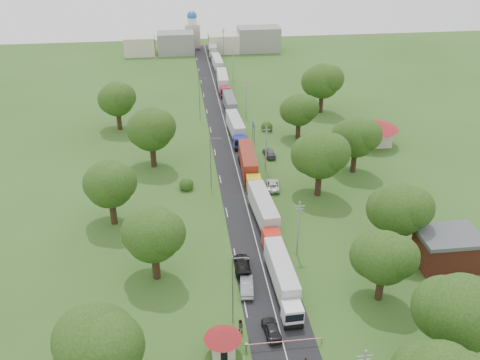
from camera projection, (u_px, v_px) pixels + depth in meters
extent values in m
plane|color=#2F511B|center=(253.00, 231.00, 84.64)|extent=(260.00, 260.00, 0.00)
cube|color=black|center=(238.00, 173.00, 102.15)|extent=(8.00, 200.00, 0.04)
cylinder|color=slate|center=(246.00, 348.00, 61.99)|extent=(0.20, 0.20, 1.10)
cube|color=slate|center=(246.00, 344.00, 61.76)|extent=(0.35, 0.35, 0.25)
cylinder|color=red|center=(284.00, 341.00, 62.27)|extent=(9.00, 0.12, 0.12)
cylinder|color=slate|center=(322.00, 341.00, 63.00)|extent=(0.10, 0.10, 1.00)
cube|color=beige|center=(223.00, 346.00, 61.39)|extent=(2.60, 2.60, 2.40)
cone|color=maroon|center=(223.00, 335.00, 60.59)|extent=(4.40, 4.40, 1.10)
cube|color=black|center=(234.00, 343.00, 61.44)|extent=(0.02, 1.20, 0.90)
cube|color=black|center=(224.00, 356.00, 60.34)|extent=(0.80, 0.02, 1.90)
cylinder|color=slate|center=(254.00, 134.00, 113.87)|extent=(0.12, 0.12, 4.00)
cylinder|color=slate|center=(253.00, 130.00, 115.97)|extent=(0.12, 0.12, 4.00)
cube|color=navy|center=(254.00, 125.00, 114.16)|extent=(0.06, 3.00, 1.00)
cube|color=silver|center=(254.00, 125.00, 114.16)|extent=(0.07, 3.10, 0.06)
cube|color=gray|center=(365.00, 356.00, 50.68)|extent=(1.60, 0.10, 0.10)
cube|color=gray|center=(364.00, 360.00, 50.92)|extent=(1.20, 0.10, 0.10)
cylinder|color=gray|center=(298.00, 229.00, 76.99)|extent=(0.24, 0.24, 9.00)
cube|color=gray|center=(300.00, 206.00, 75.20)|extent=(1.60, 0.10, 0.10)
cube|color=gray|center=(300.00, 209.00, 75.44)|extent=(1.20, 0.10, 0.10)
cylinder|color=gray|center=(266.00, 148.00, 101.51)|extent=(0.24, 0.24, 9.00)
cube|color=gray|center=(266.00, 130.00, 99.73)|extent=(1.60, 0.10, 0.10)
cube|color=gray|center=(266.00, 132.00, 99.96)|extent=(1.20, 0.10, 0.10)
cylinder|color=gray|center=(246.00, 99.00, 126.03)|extent=(0.24, 0.24, 9.00)
cube|color=gray|center=(246.00, 84.00, 124.25)|extent=(1.60, 0.10, 0.10)
cube|color=gray|center=(246.00, 86.00, 124.48)|extent=(1.20, 0.10, 0.10)
cylinder|color=gray|center=(233.00, 66.00, 150.56)|extent=(0.24, 0.24, 9.00)
cube|color=gray|center=(233.00, 53.00, 148.77)|extent=(1.60, 0.10, 0.10)
cube|color=gray|center=(233.00, 54.00, 149.01)|extent=(1.20, 0.10, 0.10)
cylinder|color=gray|center=(223.00, 42.00, 175.08)|extent=(0.24, 0.24, 9.00)
cube|color=gray|center=(223.00, 30.00, 173.29)|extent=(1.60, 0.10, 0.10)
cube|color=gray|center=(223.00, 32.00, 173.53)|extent=(1.20, 0.10, 0.10)
cylinder|color=slate|center=(233.00, 290.00, 64.17)|extent=(0.16, 0.16, 10.00)
cube|color=slate|center=(240.00, 258.00, 62.06)|extent=(1.80, 0.10, 0.10)
cube|color=slate|center=(247.00, 259.00, 62.21)|extent=(0.50, 0.22, 0.15)
cylinder|color=slate|center=(211.00, 163.00, 94.82)|extent=(0.16, 0.16, 10.00)
cube|color=slate|center=(215.00, 138.00, 92.71)|extent=(1.80, 0.10, 0.10)
cube|color=slate|center=(220.00, 139.00, 92.87)|extent=(0.50, 0.22, 0.15)
cylinder|color=slate|center=(199.00, 98.00, 125.47)|extent=(0.16, 0.16, 10.00)
cube|color=slate|center=(203.00, 78.00, 123.36)|extent=(1.80, 0.10, 0.10)
cube|color=slate|center=(206.00, 79.00, 123.52)|extent=(0.50, 0.22, 0.15)
cylinder|color=#382616|center=(453.00, 351.00, 59.26)|extent=(1.12, 1.12, 4.55)
sphere|color=#19380F|center=(463.00, 312.00, 56.64)|extent=(8.40, 8.40, 8.40)
sphere|color=#19380F|center=(445.00, 308.00, 58.10)|extent=(7.20, 7.20, 7.20)
cylinder|color=#382616|center=(380.00, 287.00, 69.50)|extent=(1.04, 1.04, 3.85)
sphere|color=#19380F|center=(384.00, 258.00, 67.30)|extent=(7.00, 7.00, 7.00)
sphere|color=#19380F|center=(398.00, 257.00, 66.21)|extent=(5.50, 5.50, 5.50)
sphere|color=#19380F|center=(373.00, 256.00, 68.52)|extent=(6.00, 6.00, 6.00)
cylinder|color=#382616|center=(395.00, 239.00, 78.83)|extent=(1.08, 1.08, 4.20)
sphere|color=#19380F|center=(400.00, 210.00, 76.42)|extent=(7.70, 7.70, 7.70)
sphere|color=#19380F|center=(413.00, 208.00, 75.22)|extent=(6.05, 6.05, 6.05)
sphere|color=#19380F|center=(389.00, 208.00, 77.76)|extent=(6.60, 6.60, 6.60)
cylinder|color=#382616|center=(318.00, 183.00, 93.74)|extent=(1.12, 1.12, 4.55)
sphere|color=#19380F|center=(321.00, 155.00, 91.12)|extent=(8.40, 8.40, 8.40)
sphere|color=#19380F|center=(331.00, 153.00, 89.81)|extent=(6.60, 6.60, 6.60)
sphere|color=#19380F|center=(311.00, 155.00, 92.59)|extent=(7.20, 7.20, 7.20)
cylinder|color=#382616|center=(354.00, 162.00, 101.82)|extent=(1.08, 1.08, 4.20)
sphere|color=#19380F|center=(356.00, 137.00, 99.41)|extent=(7.70, 7.70, 7.70)
sphere|color=#19380F|center=(366.00, 135.00, 98.21)|extent=(6.05, 6.05, 6.05)
sphere|color=#19380F|center=(348.00, 137.00, 100.75)|extent=(6.60, 6.60, 6.60)
cylinder|color=#382616|center=(298.00, 130.00, 116.02)|extent=(1.04, 1.04, 3.85)
sphere|color=#19380F|center=(299.00, 110.00, 113.82)|extent=(7.00, 7.00, 7.00)
sphere|color=#19380F|center=(306.00, 108.00, 112.73)|extent=(5.50, 5.50, 5.50)
sphere|color=#19380F|center=(293.00, 110.00, 115.04)|extent=(6.00, 6.00, 6.00)
cylinder|color=#382616|center=(321.00, 103.00, 129.98)|extent=(1.12, 1.12, 4.55)
sphere|color=#19380F|center=(323.00, 81.00, 127.36)|extent=(8.40, 8.40, 8.40)
sphere|color=#19380F|center=(330.00, 79.00, 126.05)|extent=(6.60, 6.60, 6.60)
sphere|color=#19380F|center=(316.00, 82.00, 128.82)|extent=(7.20, 7.20, 7.20)
sphere|color=#19380F|center=(97.00, 345.00, 52.49)|extent=(8.40, 8.40, 8.40)
sphere|color=#19380F|center=(111.00, 346.00, 51.18)|extent=(6.60, 6.60, 6.60)
sphere|color=#19380F|center=(88.00, 340.00, 53.95)|extent=(7.20, 7.20, 7.20)
cylinder|color=#382616|center=(156.00, 265.00, 73.25)|extent=(1.08, 1.08, 4.20)
sphere|color=#19380F|center=(153.00, 234.00, 70.84)|extent=(7.70, 7.70, 7.70)
sphere|color=#19380F|center=(163.00, 233.00, 69.64)|extent=(6.05, 6.05, 6.05)
sphere|color=#19380F|center=(145.00, 233.00, 72.19)|extent=(6.60, 6.60, 6.60)
cylinder|color=#382616|center=(113.00, 212.00, 85.62)|extent=(1.08, 1.08, 4.20)
sphere|color=#19380F|center=(110.00, 184.00, 83.21)|extent=(7.70, 7.70, 7.70)
sphere|color=#19380F|center=(117.00, 182.00, 82.01)|extent=(6.05, 6.05, 6.05)
sphere|color=#19380F|center=(104.00, 183.00, 84.56)|extent=(6.60, 6.60, 6.60)
cylinder|color=#382616|center=(153.00, 156.00, 103.71)|extent=(1.12, 1.12, 4.55)
sphere|color=#19380F|center=(151.00, 129.00, 101.09)|extent=(8.40, 8.40, 8.40)
sphere|color=#19380F|center=(159.00, 127.00, 99.78)|extent=(6.60, 6.60, 6.60)
sphere|color=#19380F|center=(145.00, 129.00, 102.56)|extent=(7.20, 7.20, 7.20)
cylinder|color=#382616|center=(119.00, 121.00, 120.44)|extent=(1.08, 1.08, 4.20)
sphere|color=#19380F|center=(117.00, 99.00, 118.03)|extent=(7.70, 7.70, 7.70)
sphere|color=#19380F|center=(122.00, 97.00, 116.83)|extent=(6.05, 6.05, 6.05)
sphere|color=#19380F|center=(112.00, 99.00, 119.37)|extent=(6.60, 6.60, 6.60)
cube|color=maroon|center=(446.00, 251.00, 75.89)|extent=(8.00, 6.00, 4.60)
cube|color=#47494F|center=(450.00, 236.00, 74.66)|extent=(8.60, 6.60, 0.60)
cube|color=beige|center=(373.00, 135.00, 113.25)|extent=(7.00, 5.00, 4.00)
cone|color=maroon|center=(374.00, 123.00, 111.88)|extent=(10.08, 10.08, 1.80)
cube|color=gray|center=(176.00, 43.00, 178.23)|extent=(12.00, 8.00, 7.00)
cube|color=beige|center=(224.00, 43.00, 180.22)|extent=(10.00, 8.00, 6.00)
cube|color=gray|center=(259.00, 39.00, 181.06)|extent=(14.00, 8.00, 8.00)
cube|color=beige|center=(140.00, 46.00, 177.16)|extent=(10.00, 8.00, 6.00)
cube|color=beige|center=(193.00, 35.00, 185.66)|extent=(5.00, 5.00, 8.00)
cylinder|color=silver|center=(192.00, 21.00, 183.31)|extent=(3.20, 3.20, 2.00)
sphere|color=#2659B2|center=(192.00, 16.00, 182.56)|extent=(3.40, 3.40, 3.40)
cube|color=white|center=(292.00, 314.00, 65.60)|extent=(2.46, 2.46, 2.50)
cube|color=black|center=(295.00, 318.00, 64.37)|extent=(2.30, 0.08, 1.10)
cube|color=slate|center=(294.00, 326.00, 65.06)|extent=(2.21, 0.31, 0.35)
cube|color=slate|center=(281.00, 283.00, 72.10)|extent=(2.61, 11.56, 0.30)
cube|color=silver|center=(281.00, 271.00, 71.52)|extent=(2.82, 11.86, 3.00)
cylinder|color=black|center=(294.00, 325.00, 65.30)|extent=(2.35, 1.00, 1.00)
cylinder|color=black|center=(291.00, 315.00, 66.88)|extent=(2.35, 1.00, 1.00)
cylinder|color=black|center=(276.00, 268.00, 75.29)|extent=(2.35, 1.00, 1.00)
cylinder|color=black|center=(275.00, 262.00, 76.60)|extent=(2.35, 1.00, 1.00)
cube|color=red|center=(271.00, 239.00, 79.73)|extent=(2.67, 2.67, 2.63)
cube|color=black|center=(273.00, 242.00, 78.44)|extent=(2.42, 0.16, 1.16)
cube|color=slate|center=(273.00, 249.00, 79.16)|extent=(2.32, 0.39, 0.37)
cube|color=slate|center=(263.00, 218.00, 86.57)|extent=(3.13, 12.21, 0.32)
cube|color=#B8B8B8|center=(263.00, 207.00, 85.96)|extent=(3.35, 12.54, 3.15)
cylinder|color=black|center=(272.00, 249.00, 79.42)|extent=(2.47, 1.05, 1.05)
cylinder|color=black|center=(270.00, 241.00, 81.08)|extent=(2.47, 1.05, 1.05)
cylinder|color=black|center=(260.00, 207.00, 89.92)|extent=(2.47, 1.05, 1.05)
cylinder|color=black|center=(258.00, 203.00, 91.30)|extent=(2.47, 1.05, 1.05)
cube|color=gold|center=(254.00, 183.00, 95.23)|extent=(2.62, 2.62, 2.62)
cube|color=black|center=(255.00, 185.00, 93.94)|extent=(2.41, 0.12, 1.15)
cube|color=slate|center=(255.00, 192.00, 94.66)|extent=(2.32, 0.35, 0.37)
cube|color=slate|center=(248.00, 169.00, 102.06)|extent=(2.93, 12.16, 0.31)
cube|color=maroon|center=(248.00, 159.00, 101.44)|extent=(3.15, 12.49, 3.15)
cylinder|color=black|center=(254.00, 191.00, 94.92)|extent=(2.47, 1.05, 1.05)
cylinder|color=black|center=(253.00, 186.00, 96.57)|extent=(2.47, 1.05, 1.05)
cylinder|color=black|center=(245.00, 162.00, 105.40)|extent=(2.47, 1.05, 1.05)
cylinder|color=black|center=(244.00, 158.00, 106.78)|extent=(2.47, 1.05, 1.05)
cube|color=navy|center=(240.00, 142.00, 111.17)|extent=(2.52, 2.52, 2.50)
cube|color=black|center=(240.00, 143.00, 109.95)|extent=(2.29, 0.14, 1.10)
cube|color=slate|center=(240.00, 149.00, 110.64)|extent=(2.21, 0.36, 0.35)
cube|color=slate|center=(236.00, 133.00, 117.67)|extent=(2.88, 11.59, 0.30)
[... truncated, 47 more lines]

